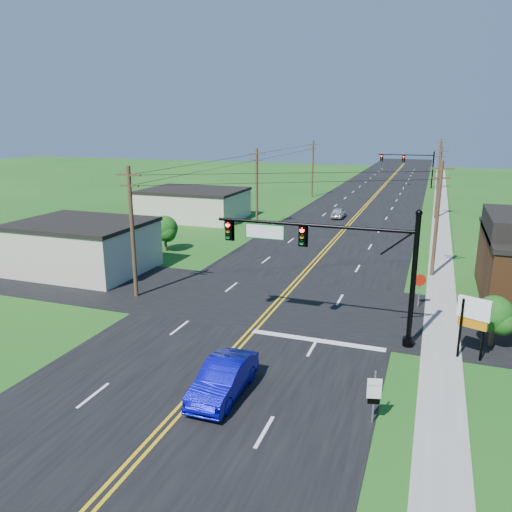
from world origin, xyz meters
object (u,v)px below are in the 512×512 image
at_px(signal_mast_main, 330,254).
at_px(signal_mast_far, 408,163).
at_px(route_sign, 374,393).
at_px(blue_car, 223,379).
at_px(stop_sign, 420,284).

distance_m(signal_mast_main, signal_mast_far, 72.00).
bearing_deg(route_sign, signal_mast_far, 77.95).
bearing_deg(signal_mast_far, blue_car, -92.17).
distance_m(signal_mast_main, blue_car, 9.40).
relative_size(route_sign, stop_sign, 1.01).
distance_m(signal_mast_far, stop_sign, 65.94).
distance_m(blue_car, stop_sign, 16.23).
distance_m(route_sign, stop_sign, 14.28).
distance_m(signal_mast_far, route_sign, 80.08).
xyz_separation_m(signal_mast_far, stop_sign, (4.62, -65.72, -2.89)).
bearing_deg(blue_car, stop_sign, 61.52).
xyz_separation_m(signal_mast_far, route_sign, (3.44, -79.94, -3.20)).
xyz_separation_m(signal_mast_main, stop_sign, (4.72, 6.28, -3.09)).
bearing_deg(blue_car, route_sign, 0.20).
relative_size(blue_car, route_sign, 2.08).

